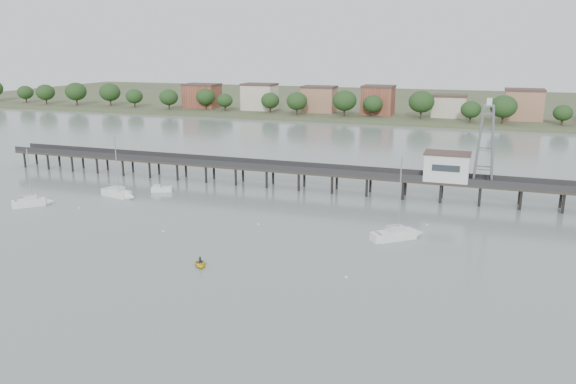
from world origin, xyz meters
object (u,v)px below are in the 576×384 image
Objects in this scene: pier at (318,172)px; yellow_dinghy at (200,266)px; sailboat_b at (122,194)px; sailboat_c at (403,234)px; sailboat_a at (36,202)px; white_tender at (161,189)px; lattice_tower at (486,145)px.

pier is 52.41× the size of yellow_dinghy.
sailboat_b is at bearing -152.41° from pier.
pier is 11.18× the size of sailboat_c.
sailboat_a is 23.12m from white_tender.
sailboat_c is at bearing 5.50° from yellow_dinghy.
sailboat_b is 55.20m from sailboat_c.
sailboat_a is 66.38m from sailboat_c.
lattice_tower is 3.49× the size of white_tender.
white_tender is 1.55× the size of yellow_dinghy.
sailboat_b is 15.18m from sailboat_a.
sailboat_a is 45.34m from yellow_dinghy.
yellow_dinghy is (42.27, -16.39, -0.65)m from sailboat_a.
sailboat_c is (20.47, -24.21, -3.15)m from pier.
white_tender is at bearing -158.62° from pier.
sailboat_a is at bearing 124.30° from yellow_dinghy.
yellow_dinghy is at bearing -94.56° from pier.
sailboat_b is (-34.38, -17.97, -3.15)m from pier.
white_tender is at bearing 65.62° from sailboat_b.
sailboat_a is (-11.42, -10.00, 0.01)m from sailboat_b.
sailboat_b reaches higher than white_tender.
lattice_tower reaches higher than sailboat_a.
lattice_tower is 69.08m from sailboat_b.
sailboat_a reaches higher than pier.
sailboat_c reaches higher than sailboat_b.
white_tender is at bearing 126.51° from sailboat_c.
white_tender is (-29.51, -11.55, -3.30)m from pier.
yellow_dinghy is at bearing -64.79° from sailboat_a.
sailboat_c is 51.56m from white_tender.
pier is at bearing 90.94° from sailboat_c.
sailboat_a is 2.49× the size of white_tender.
sailboat_a is 3.87× the size of yellow_dinghy.
sailboat_b is 8.05m from white_tender.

